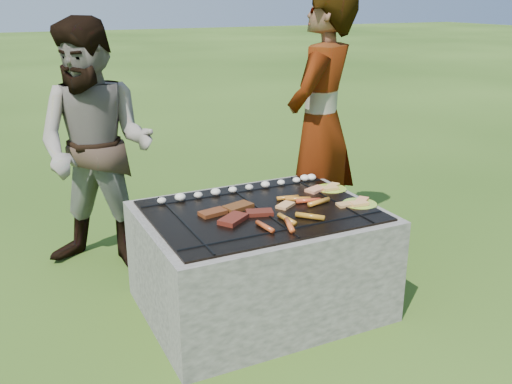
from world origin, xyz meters
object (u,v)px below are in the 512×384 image
(plate_near, at_px, (360,204))
(cook, at_px, (321,125))
(bystander, at_px, (96,148))
(fire_pit, at_px, (260,263))
(plate_far, at_px, (331,189))

(plate_near, relative_size, cook, 0.13)
(bystander, bearing_deg, plate_near, -6.90)
(plate_near, height_order, cook, cook)
(fire_pit, height_order, plate_near, plate_near)
(plate_near, bearing_deg, fire_pit, 163.82)
(fire_pit, distance_m, bystander, 1.30)
(plate_far, height_order, plate_near, same)
(fire_pit, distance_m, plate_near, 0.67)
(fire_pit, bearing_deg, cook, 37.29)
(bystander, bearing_deg, fire_pit, -19.28)
(plate_far, relative_size, cook, 0.13)
(plate_near, bearing_deg, plate_far, 90.10)
(plate_far, distance_m, cook, 0.55)
(plate_far, xyz_separation_m, bystander, (-1.25, 0.83, 0.21))
(plate_far, height_order, bystander, bystander)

